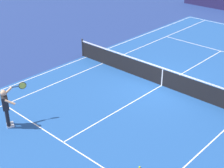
{
  "coord_description": "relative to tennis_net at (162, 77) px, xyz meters",
  "views": [
    {
      "loc": [
        12.74,
        8.35,
        7.73
      ],
      "look_at": [
        2.88,
        -0.74,
        0.9
      ],
      "focal_mm": 53.97,
      "sensor_mm": 36.0,
      "label": 1
    }
  ],
  "objects": [
    {
      "name": "ground_plane",
      "position": [
        0.0,
        0.0,
        -0.49
      ],
      "size": [
        60.0,
        60.0,
        0.0
      ],
      "primitive_type": "plane",
      "color": "navy"
    },
    {
      "name": "court_slab",
      "position": [
        0.0,
        0.0,
        -0.49
      ],
      "size": [
        24.2,
        11.4,
        0.0
      ],
      "primitive_type": "cube",
      "color": "#1E4C93",
      "rests_on": "ground_plane"
    },
    {
      "name": "court_line_markings",
      "position": [
        0.0,
        0.0,
        -0.49
      ],
      "size": [
        23.85,
        11.05,
        0.01
      ],
      "color": "white",
      "rests_on": "ground_plane"
    },
    {
      "name": "tennis_net",
      "position": [
        0.0,
        0.0,
        0.0
      ],
      "size": [
        0.1,
        11.7,
        1.08
      ],
      "color": "#2D2D33",
      "rests_on": "ground_plane"
    },
    {
      "name": "tennis_player_near",
      "position": [
        7.16,
        -2.47,
        0.44
      ],
      "size": [
        1.19,
        0.75,
        1.7
      ],
      "color": "black",
      "rests_on": "ground_plane"
    },
    {
      "name": "tennis_ball",
      "position": [
        5.57,
        3.01,
        -0.46
      ],
      "size": [
        0.07,
        0.07,
        0.07
      ],
      "primitive_type": "sphere",
      "color": "#CCE01E",
      "rests_on": "ground_plane"
    }
  ]
}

